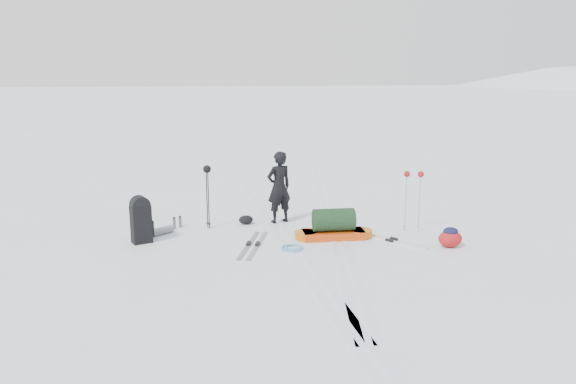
{
  "coord_description": "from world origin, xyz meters",
  "views": [
    {
      "loc": [
        -1.53,
        -11.29,
        3.49
      ],
      "look_at": [
        0.07,
        0.05,
        0.95
      ],
      "focal_mm": 35.0,
      "sensor_mm": 36.0,
      "label": 1
    }
  ],
  "objects_px": {
    "expedition_rucksack": "(144,220)",
    "ski_poles_black": "(207,177)",
    "skier": "(279,187)",
    "pulk_sled": "(334,227)"
  },
  "relations": [
    {
      "from": "pulk_sled",
      "to": "ski_poles_black",
      "type": "xyz_separation_m",
      "value": [
        -2.59,
        1.13,
        0.92
      ]
    },
    {
      "from": "pulk_sled",
      "to": "expedition_rucksack",
      "type": "xyz_separation_m",
      "value": [
        -3.9,
        0.3,
        0.21
      ]
    },
    {
      "from": "pulk_sled",
      "to": "ski_poles_black",
      "type": "distance_m",
      "value": 2.97
    },
    {
      "from": "expedition_rucksack",
      "to": "ski_poles_black",
      "type": "height_order",
      "value": "ski_poles_black"
    },
    {
      "from": "skier",
      "to": "expedition_rucksack",
      "type": "bearing_deg",
      "value": -2.55
    },
    {
      "from": "skier",
      "to": "expedition_rucksack",
      "type": "xyz_separation_m",
      "value": [
        -2.92,
        -1.08,
        -0.38
      ]
    },
    {
      "from": "skier",
      "to": "pulk_sled",
      "type": "distance_m",
      "value": 1.79
    },
    {
      "from": "skier",
      "to": "pulk_sled",
      "type": "bearing_deg",
      "value": 102.25
    },
    {
      "from": "pulk_sled",
      "to": "expedition_rucksack",
      "type": "height_order",
      "value": "expedition_rucksack"
    },
    {
      "from": "expedition_rucksack",
      "to": "ski_poles_black",
      "type": "xyz_separation_m",
      "value": [
        1.31,
        0.82,
        0.71
      ]
    }
  ]
}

